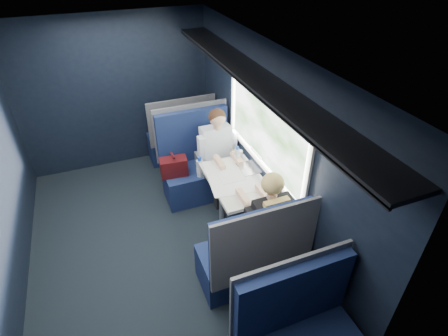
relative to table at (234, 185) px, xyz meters
name	(u,v)px	position (x,y,z in m)	size (l,w,h in m)	color
ground	(155,248)	(-1.03, 0.00, -0.67)	(2.80, 4.20, 0.01)	black
room_shell	(140,142)	(-1.01, 0.00, 0.81)	(3.00, 4.40, 2.40)	black
table	(234,185)	(0.00, 0.00, 0.00)	(0.62, 1.00, 0.74)	#54565E
seat_bay_near	(197,167)	(-0.20, 0.87, -0.24)	(1.07, 0.62, 1.26)	#0D173C
seat_bay_far	(251,257)	(-0.18, -0.87, -0.25)	(1.04, 0.62, 1.26)	#0D173C
seat_row_front	(181,137)	(-0.18, 1.80, -0.25)	(1.04, 0.51, 1.16)	#0D173C
man	(219,152)	(0.07, 0.70, 0.06)	(0.53, 0.56, 1.32)	black
woman	(267,218)	(0.07, -0.71, 0.06)	(0.53, 0.56, 1.32)	black
papers	(229,176)	(-0.03, 0.11, 0.08)	(0.52, 0.74, 0.01)	white
laptop	(253,164)	(0.31, 0.16, 0.14)	(0.23, 0.30, 0.22)	silver
bottle_small	(237,155)	(0.19, 0.36, 0.17)	(0.06, 0.06, 0.22)	silver
cup	(240,154)	(0.26, 0.44, 0.13)	(0.08, 0.08, 0.10)	white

